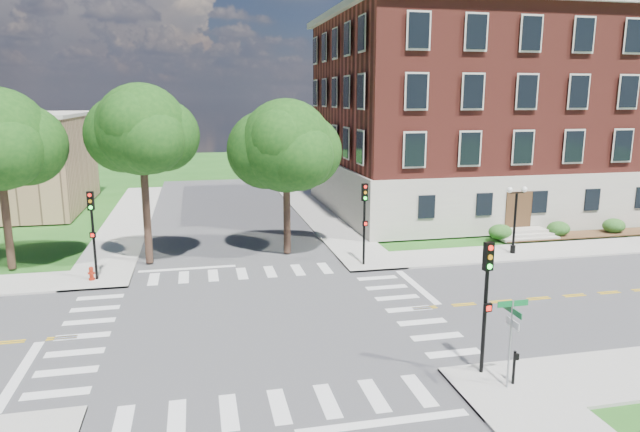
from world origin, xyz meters
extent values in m
plane|color=#205317|center=(0.00, 0.00, 0.00)|extent=(160.00, 160.00, 0.00)
cube|color=#3D3D3F|center=(0.00, 0.00, 0.01)|extent=(90.00, 12.00, 0.01)
cube|color=#3D3D3F|center=(0.00, 0.00, 0.01)|extent=(12.00, 90.00, 0.01)
cube|color=#9E9B93|center=(23.00, 7.75, 0.06)|extent=(34.00, 3.50, 0.12)
cube|color=#9E9B93|center=(7.75, 23.00, 0.06)|extent=(3.50, 34.00, 0.12)
cube|color=#9E9B93|center=(-7.75, 23.00, 0.06)|extent=(3.50, 34.00, 0.12)
cube|color=silver|center=(8.80, 3.00, 0.00)|extent=(0.40, 5.50, 0.00)
cube|color=beige|center=(24.00, 22.00, 2.22)|extent=(30.00, 20.00, 4.20)
cube|color=maroon|center=(24.00, 22.00, 10.22)|extent=(29.55, 19.70, 11.80)
cube|color=beige|center=(24.00, 22.00, 16.37)|extent=(30.60, 20.60, 0.50)
cube|color=#472D19|center=(20.00, 11.96, 1.82)|extent=(2.00, 0.10, 2.80)
cylinder|color=#2F1F17|center=(-12.85, 10.68, 2.39)|extent=(0.44, 0.44, 4.55)
cylinder|color=#2F1F17|center=(-5.21, 10.25, 2.74)|extent=(0.44, 0.44, 5.25)
sphere|color=#113A10|center=(-5.21, 10.25, 7.97)|extent=(5.21, 5.21, 5.21)
cylinder|color=#2F1F17|center=(3.14, 10.65, 2.07)|extent=(0.44, 0.44, 3.89)
sphere|color=#113A10|center=(3.14, 10.65, 6.86)|extent=(5.69, 5.69, 5.69)
cylinder|color=black|center=(7.40, -6.62, 2.02)|extent=(0.14, 0.14, 3.80)
cube|color=black|center=(7.40, -6.62, 4.42)|extent=(0.35, 0.27, 1.00)
cylinder|color=red|center=(7.40, -6.75, 4.75)|extent=(0.19, 0.08, 0.18)
cylinder|color=orange|center=(7.40, -6.75, 4.42)|extent=(0.19, 0.08, 0.18)
cylinder|color=#19E533|center=(7.40, -6.75, 4.09)|extent=(0.19, 0.08, 0.18)
cube|color=black|center=(7.40, -6.80, 2.62)|extent=(0.32, 0.17, 0.30)
cylinder|color=black|center=(7.12, 7.15, 2.02)|extent=(0.14, 0.14, 3.80)
cube|color=black|center=(7.12, 7.15, 4.42)|extent=(0.36, 0.29, 1.00)
cylinder|color=red|center=(7.12, 7.02, 4.75)|extent=(0.19, 0.09, 0.18)
cylinder|color=orange|center=(7.12, 7.02, 4.42)|extent=(0.19, 0.09, 0.18)
cylinder|color=#19E533|center=(7.12, 7.02, 4.09)|extent=(0.19, 0.09, 0.18)
cube|color=black|center=(7.12, 6.97, 2.62)|extent=(0.32, 0.19, 0.30)
cylinder|color=black|center=(-7.77, 7.57, 2.02)|extent=(0.14, 0.14, 3.80)
cube|color=black|center=(-7.77, 7.57, 4.42)|extent=(0.36, 0.29, 1.00)
cylinder|color=red|center=(-7.77, 7.44, 4.75)|extent=(0.19, 0.09, 0.18)
cylinder|color=orange|center=(-7.77, 7.44, 4.42)|extent=(0.19, 0.09, 0.18)
cylinder|color=#19E533|center=(-7.77, 7.44, 4.09)|extent=(0.19, 0.09, 0.18)
cube|color=black|center=(-7.77, 7.39, 2.62)|extent=(0.32, 0.19, 0.30)
cylinder|color=black|center=(17.02, 7.51, 0.37)|extent=(0.32, 0.32, 0.50)
cylinder|color=black|center=(17.02, 7.51, 2.02)|extent=(0.16, 0.16, 3.80)
cube|color=black|center=(17.02, 7.51, 3.97)|extent=(1.00, 0.06, 0.06)
sphere|color=white|center=(16.52, 7.51, 4.17)|extent=(0.36, 0.36, 0.36)
sphere|color=white|center=(17.52, 7.51, 4.17)|extent=(0.36, 0.36, 0.36)
cylinder|color=gray|center=(7.72, -7.81, 1.67)|extent=(0.07, 0.07, 3.10)
cube|color=#0C632D|center=(7.72, -7.81, 3.12)|extent=(1.10, 0.03, 0.20)
cube|color=#0C632D|center=(7.72, -7.81, 2.87)|extent=(0.03, 1.10, 0.20)
cube|color=silver|center=(7.77, -7.81, 2.42)|extent=(0.03, 0.75, 0.25)
cylinder|color=black|center=(8.04, -7.64, 0.72)|extent=(0.10, 0.10, 1.20)
cube|color=black|center=(8.04, -7.76, 1.17)|extent=(0.14, 0.08, 0.22)
cylinder|color=maroon|center=(-8.02, 7.46, 0.17)|extent=(0.32, 0.32, 0.10)
cylinder|color=maroon|center=(-8.02, 7.46, 0.42)|extent=(0.22, 0.22, 0.60)
sphere|color=maroon|center=(-8.02, 7.46, 0.75)|extent=(0.24, 0.24, 0.24)
cylinder|color=maroon|center=(-8.02, 7.46, 0.50)|extent=(0.35, 0.12, 0.12)
cylinder|color=maroon|center=(-8.02, 7.46, 0.50)|extent=(0.12, 0.35, 0.12)
camera|label=1|loc=(-2.28, -23.78, 9.79)|focal=32.00mm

